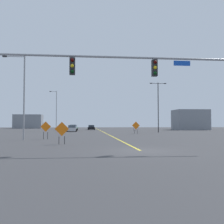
{
  "coord_description": "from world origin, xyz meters",
  "views": [
    {
      "loc": [
        -3.35,
        -15.9,
        1.69
      ],
      "look_at": [
        1.13,
        29.72,
        3.78
      ],
      "focal_mm": 41.19,
      "sensor_mm": 36.0,
      "label": 1
    }
  ],
  "objects_px": {
    "construction_sign_median_near": "(62,130)",
    "construction_sign_left_shoulder": "(136,126)",
    "traffic_signal_assembly": "(77,72)",
    "street_lamp_far_right": "(56,109)",
    "car_silver_approaching": "(72,129)",
    "construction_sign_right_lane": "(135,126)",
    "car_black_far": "(91,127)",
    "street_lamp_mid_left": "(158,104)",
    "construction_sign_left_lane": "(46,128)",
    "street_lamp_near_left": "(22,93)",
    "car_green_mid": "(73,128)"
  },
  "relations": [
    {
      "from": "street_lamp_near_left",
      "to": "street_lamp_mid_left",
      "type": "relative_size",
      "value": 0.92
    },
    {
      "from": "street_lamp_near_left",
      "to": "car_black_far",
      "type": "xyz_separation_m",
      "value": [
        7.95,
        44.19,
        -4.27
      ]
    },
    {
      "from": "construction_sign_median_near",
      "to": "construction_sign_left_shoulder",
      "type": "bearing_deg",
      "value": 63.87
    },
    {
      "from": "construction_sign_median_near",
      "to": "construction_sign_left_lane",
      "type": "bearing_deg",
      "value": 108.97
    },
    {
      "from": "car_black_far",
      "to": "street_lamp_near_left",
      "type": "bearing_deg",
      "value": -100.2
    },
    {
      "from": "construction_sign_right_lane",
      "to": "car_black_far",
      "type": "bearing_deg",
      "value": 125.5
    },
    {
      "from": "street_lamp_near_left",
      "to": "car_black_far",
      "type": "bearing_deg",
      "value": 79.8
    },
    {
      "from": "car_black_far",
      "to": "car_green_mid",
      "type": "height_order",
      "value": "car_green_mid"
    },
    {
      "from": "street_lamp_mid_left",
      "to": "street_lamp_far_right",
      "type": "xyz_separation_m",
      "value": [
        -21.22,
        14.61,
        -0.35
      ]
    },
    {
      "from": "construction_sign_median_near",
      "to": "car_silver_approaching",
      "type": "distance_m",
      "value": 34.54
    },
    {
      "from": "street_lamp_near_left",
      "to": "construction_sign_right_lane",
      "type": "bearing_deg",
      "value": 60.02
    },
    {
      "from": "construction_sign_left_lane",
      "to": "construction_sign_left_shoulder",
      "type": "height_order",
      "value": "construction_sign_left_shoulder"
    },
    {
      "from": "street_lamp_mid_left",
      "to": "construction_sign_median_near",
      "type": "xyz_separation_m",
      "value": [
        -15.78,
        -27.09,
        -4.43
      ]
    },
    {
      "from": "street_lamp_mid_left",
      "to": "construction_sign_left_lane",
      "type": "bearing_deg",
      "value": -132.03
    },
    {
      "from": "street_lamp_mid_left",
      "to": "car_silver_approaching",
      "type": "relative_size",
      "value": 2.12
    },
    {
      "from": "street_lamp_far_right",
      "to": "construction_sign_right_lane",
      "type": "height_order",
      "value": "street_lamp_far_right"
    },
    {
      "from": "traffic_signal_assembly",
      "to": "car_silver_approaching",
      "type": "distance_m",
      "value": 40.3
    },
    {
      "from": "car_black_far",
      "to": "construction_sign_left_lane",
      "type": "bearing_deg",
      "value": -97.42
    },
    {
      "from": "construction_sign_left_shoulder",
      "to": "car_green_mid",
      "type": "distance_m",
      "value": 24.79
    },
    {
      "from": "construction_sign_median_near",
      "to": "construction_sign_right_lane",
      "type": "bearing_deg",
      "value": 70.54
    },
    {
      "from": "street_lamp_near_left",
      "to": "car_silver_approaching",
      "type": "relative_size",
      "value": 1.95
    },
    {
      "from": "construction_sign_median_near",
      "to": "construction_sign_left_lane",
      "type": "relative_size",
      "value": 0.95
    },
    {
      "from": "street_lamp_mid_left",
      "to": "car_silver_approaching",
      "type": "bearing_deg",
      "value": 156.23
    },
    {
      "from": "street_lamp_near_left",
      "to": "construction_sign_left_shoulder",
      "type": "height_order",
      "value": "street_lamp_near_left"
    },
    {
      "from": "construction_sign_left_shoulder",
      "to": "car_black_far",
      "type": "relative_size",
      "value": 0.46
    },
    {
      "from": "traffic_signal_assembly",
      "to": "car_green_mid",
      "type": "distance_m",
      "value": 48.45
    },
    {
      "from": "construction_sign_left_shoulder",
      "to": "car_green_mid",
      "type": "bearing_deg",
      "value": 117.51
    },
    {
      "from": "street_lamp_mid_left",
      "to": "car_black_far",
      "type": "height_order",
      "value": "street_lamp_mid_left"
    },
    {
      "from": "street_lamp_near_left",
      "to": "construction_sign_left_shoulder",
      "type": "relative_size",
      "value": 4.34
    },
    {
      "from": "traffic_signal_assembly",
      "to": "street_lamp_far_right",
      "type": "distance_m",
      "value": 47.68
    },
    {
      "from": "traffic_signal_assembly",
      "to": "car_green_mid",
      "type": "bearing_deg",
      "value": 93.21
    },
    {
      "from": "traffic_signal_assembly",
      "to": "construction_sign_left_lane",
      "type": "height_order",
      "value": "traffic_signal_assembly"
    },
    {
      "from": "construction_sign_left_lane",
      "to": "car_silver_approaching",
      "type": "height_order",
      "value": "construction_sign_left_lane"
    },
    {
      "from": "traffic_signal_assembly",
      "to": "street_lamp_far_right",
      "type": "xyz_separation_m",
      "value": [
        -6.86,
        47.18,
        0.36
      ]
    },
    {
      "from": "traffic_signal_assembly",
      "to": "car_silver_approaching",
      "type": "xyz_separation_m",
      "value": [
        -2.51,
        39.99,
        -4.25
      ]
    },
    {
      "from": "car_green_mid",
      "to": "car_black_far",
      "type": "bearing_deg",
      "value": 59.15
    },
    {
      "from": "construction_sign_median_near",
      "to": "construction_sign_left_shoulder",
      "type": "distance_m",
      "value": 23.09
    },
    {
      "from": "construction_sign_left_shoulder",
      "to": "car_green_mid",
      "type": "height_order",
      "value": "construction_sign_left_shoulder"
    },
    {
      "from": "car_silver_approaching",
      "to": "construction_sign_left_lane",
      "type": "bearing_deg",
      "value": -92.7
    },
    {
      "from": "construction_sign_left_lane",
      "to": "construction_sign_right_lane",
      "type": "distance_m",
      "value": 33.51
    },
    {
      "from": "traffic_signal_assembly",
      "to": "street_lamp_mid_left",
      "type": "xyz_separation_m",
      "value": [
        14.35,
        32.57,
        0.71
      ]
    },
    {
      "from": "street_lamp_near_left",
      "to": "car_silver_approaching",
      "type": "xyz_separation_m",
      "value": [
        3.6,
        28.39,
        -4.27
      ]
    },
    {
      "from": "traffic_signal_assembly",
      "to": "street_lamp_near_left",
      "type": "bearing_deg",
      "value": 117.76
    },
    {
      "from": "traffic_signal_assembly",
      "to": "street_lamp_far_right",
      "type": "bearing_deg",
      "value": 98.28
    },
    {
      "from": "construction_sign_left_lane",
      "to": "street_lamp_mid_left",
      "type": "bearing_deg",
      "value": 47.97
    },
    {
      "from": "construction_sign_left_lane",
      "to": "construction_sign_right_lane",
      "type": "height_order",
      "value": "construction_sign_right_lane"
    },
    {
      "from": "construction_sign_median_near",
      "to": "car_green_mid",
      "type": "distance_m",
      "value": 42.73
    },
    {
      "from": "street_lamp_near_left",
      "to": "car_silver_approaching",
      "type": "height_order",
      "value": "street_lamp_near_left"
    },
    {
      "from": "construction_sign_median_near",
      "to": "construction_sign_right_lane",
      "type": "xyz_separation_m",
      "value": [
        12.97,
        36.72,
        0.06
      ]
    },
    {
      "from": "street_lamp_far_right",
      "to": "construction_sign_right_lane",
      "type": "bearing_deg",
      "value": -15.15
    }
  ]
}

